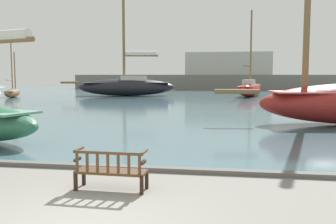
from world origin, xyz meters
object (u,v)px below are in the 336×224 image
(sailboat_distant_harbor, at_px, (250,89))
(sailboat_mid_port, at_px, (127,85))
(park_bench, at_px, (111,170))
(sailboat_mid_starboard, at_px, (12,92))

(sailboat_distant_harbor, height_order, sailboat_mid_port, sailboat_mid_port)
(park_bench, height_order, sailboat_distant_harbor, sailboat_distant_harbor)
(sailboat_mid_starboard, xyz_separation_m, sailboat_mid_port, (12.05, 5.09, 0.70))
(park_bench, xyz_separation_m, sailboat_mid_port, (-9.53, 36.33, 0.88))
(park_bench, bearing_deg, sailboat_distant_harbor, 82.17)
(park_bench, height_order, sailboat_mid_port, sailboat_mid_port)
(park_bench, height_order, sailboat_mid_starboard, sailboat_mid_starboard)
(sailboat_mid_starboard, relative_size, sailboat_mid_port, 0.43)
(park_bench, distance_m, sailboat_mid_starboard, 37.96)
(park_bench, distance_m, sailboat_distant_harbor, 38.05)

